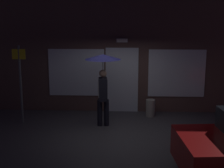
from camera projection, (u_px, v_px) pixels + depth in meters
name	position (u px, v px, depth m)	size (l,w,h in m)	color
ground_plane	(120.00, 134.00, 8.98)	(18.00, 18.00, 0.00)	#423F44
building_facade	(122.00, 47.00, 10.82)	(10.68, 0.48, 4.48)	brown
person_with_umbrella	(103.00, 73.00, 9.33)	(1.05, 1.05, 2.16)	black
street_sign_post	(20.00, 80.00, 9.62)	(0.40, 0.07, 2.38)	#595B60
sidewalk_bollard	(150.00, 108.00, 10.51)	(0.30, 0.30, 0.56)	#9E998E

